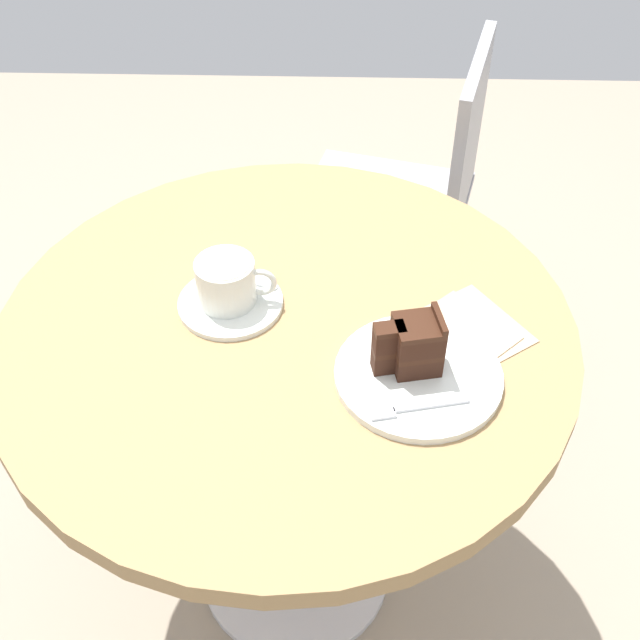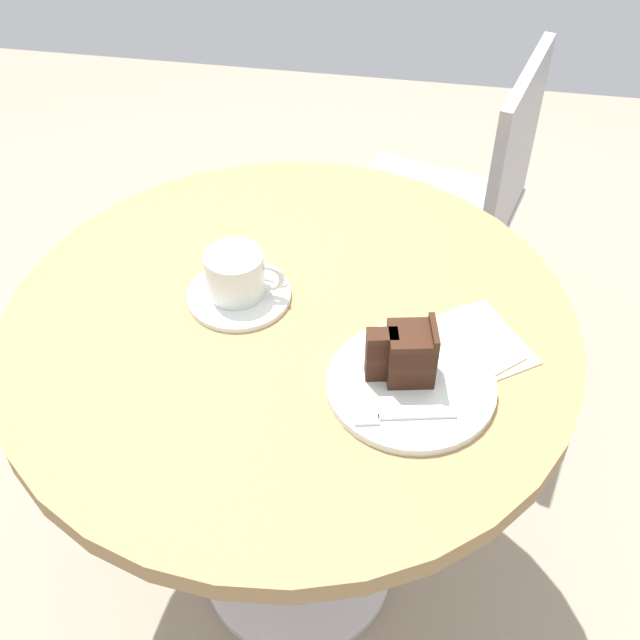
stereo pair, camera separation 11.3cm
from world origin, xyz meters
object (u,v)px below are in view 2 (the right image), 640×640
Objects in this scene: saucer at (239,295)px; fork at (392,417)px; cake_plate at (411,385)px; napkin at (465,347)px; teaspoon at (265,278)px; cake_slice at (407,354)px; coffee_cup at (236,273)px; cafe_chair at (462,200)px.

fork is at bearing -39.17° from saucer.
cake_plate reaches higher than napkin.
teaspoon is 0.75× the size of fork.
saucer is at bearing 171.45° from napkin.
cake_slice is at bearing -21.26° from teaspoon.
coffee_cup is at bearing 130.20° from saucer.
cafe_chair reaches higher than coffee_cup.
cafe_chair is (-0.00, 0.69, -0.22)m from napkin.
cake_slice is at bearing -108.10° from fork.
teaspoon is at bearing 143.49° from cake_plate.
fork reaches higher than teaspoon.
fork is at bearing -33.40° from teaspoon.
cake_plate is at bearing -27.17° from saucer.
coffee_cup is 1.20× the size of teaspoon.
cake_plate is 1.73× the size of fork.
fork is at bearing -96.03° from cake_slice.
fork is 0.63× the size of napkin.
teaspoon is 0.12× the size of cafe_chair.
cake_plate is 2.37× the size of cake_slice.
cake_slice reaches higher than fork.
teaspoon is at bearing 44.87° from coffee_cup.
cafe_chair reaches higher than teaspoon.
cake_plate is 0.05m from cake_slice.
cake_slice is (0.23, -0.17, 0.04)m from teaspoon.
cafe_chair is (0.34, 0.64, -0.22)m from saucer.
coffee_cup is 0.06m from teaspoon.
teaspoon is 0.30m from cake_plate.
saucer is 0.04m from coffee_cup.
coffee_cup is at bearing 152.57° from cake_plate.
coffee_cup is at bearing 171.04° from napkin.
cake_slice is at bearing 8.76° from cafe_chair.
saucer is 0.74× the size of napkin.
cake_plate is 1.08× the size of napkin.
saucer is 1.18× the size of fork.
coffee_cup is 0.56× the size of napkin.
napkin is (0.07, 0.09, -0.00)m from cake_plate.
cafe_chair is at bearing 90.28° from napkin.
saucer is 0.30m from cake_slice.
cake_plate is 0.28× the size of cafe_chair.
cake_slice is (-0.01, 0.01, 0.05)m from cake_plate.
cafe_chair reaches higher than napkin.
cake_slice is at bearing -136.36° from napkin.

